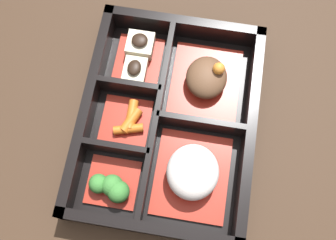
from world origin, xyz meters
TOP-DOWN VIEW (x-y plane):
  - ground_plane at (0.00, 0.00)m, footprint 3.00×3.00m
  - bento_base at (0.00, 0.00)m, footprint 0.32×0.24m
  - bento_rim at (0.00, -0.00)m, footprint 0.32×0.24m
  - bowl_stew at (-0.07, 0.05)m, footprint 0.12×0.10m
  - bowl_rice at (0.07, 0.05)m, footprint 0.12×0.10m
  - bowl_tofu at (-0.09, -0.06)m, footprint 0.09×0.07m
  - bowl_carrots at (0.01, -0.06)m, footprint 0.07×0.07m
  - bowl_greens at (0.11, -0.06)m, footprint 0.07×0.07m

SIDE VIEW (x-z plane):
  - ground_plane at x=0.00m, z-range 0.00..0.00m
  - bento_base at x=0.00m, z-range 0.00..0.01m
  - bowl_carrots at x=0.01m, z-range 0.01..0.03m
  - bowl_tofu at x=-0.09m, z-range 0.01..0.04m
  - bento_rim at x=0.00m, z-range 0.00..0.05m
  - bowl_greens at x=0.11m, z-range 0.01..0.04m
  - bowl_stew at x=-0.07m, z-range 0.00..0.05m
  - bowl_rice at x=0.07m, z-range 0.01..0.06m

